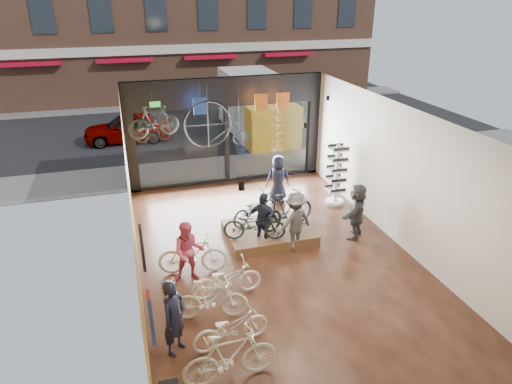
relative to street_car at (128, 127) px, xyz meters
name	(u,v)px	position (x,y,z in m)	size (l,w,h in m)	color
ground_plane	(281,267)	(3.29, -12.00, -0.70)	(7.00, 12.00, 0.04)	black
ceiling	(285,121)	(3.29, -12.00, 3.14)	(7.00, 12.00, 0.04)	black
wall_left	(132,218)	(-0.23, -12.00, 1.22)	(0.04, 12.00, 3.80)	#A16F24
wall_right	(411,183)	(6.81, -12.00, 1.22)	(0.04, 12.00, 3.80)	beige
storefront	(226,131)	(3.29, -6.00, 1.22)	(7.00, 0.26, 3.80)	black
exit_sign	(155,104)	(0.89, -6.12, 2.37)	(0.35, 0.06, 0.18)	#198C26
street_road	(190,120)	(3.29, 3.00, -0.69)	(30.00, 18.00, 0.02)	black
sidewalk_near	(221,168)	(3.29, -4.80, -0.62)	(30.00, 2.40, 0.12)	slate
sidewalk_far	(180,103)	(3.29, 7.00, -0.62)	(30.00, 2.00, 0.12)	slate
street_car	(128,127)	(0.00, 0.00, 0.00)	(1.60, 3.97, 1.35)	gray
box_truck	(259,108)	(6.02, -1.00, 0.74)	(2.40, 7.20, 2.84)	silver
floor_bike_1	(230,357)	(1.17, -15.25, -0.15)	(0.50, 1.77, 1.06)	silver
floor_bike_2	(231,327)	(1.40, -14.37, -0.26)	(0.55, 1.59, 0.83)	silver
floor_bike_3	(211,299)	(1.18, -13.46, -0.20)	(0.45, 1.59, 0.96)	silver
floor_bike_4	(227,279)	(1.68, -12.77, -0.24)	(0.57, 1.65, 0.87)	silver
floor_bike_5	(193,255)	(1.10, -11.63, -0.16)	(0.48, 1.72, 1.03)	silver
display_platform	(269,233)	(3.44, -10.49, -0.53)	(2.40, 1.80, 0.30)	#452819
display_bike_left	(255,224)	(2.89, -10.95, 0.06)	(0.59, 1.68, 0.88)	black
display_bike_mid	(287,210)	(3.96, -10.56, 0.16)	(0.51, 1.79, 1.08)	black
display_bike_right	(255,208)	(3.18, -9.97, 0.05)	(0.57, 1.63, 0.86)	black
customer_0	(174,317)	(0.33, -14.23, 0.12)	(0.58, 0.38, 1.60)	#161C33
customer_1	(189,252)	(0.97, -11.90, 0.10)	(0.76, 0.59, 1.56)	#CC4C72
customer_2	(264,220)	(3.16, -10.89, 0.12)	(0.93, 0.39, 1.59)	#161C33
customer_3	(294,222)	(3.89, -11.28, 0.17)	(1.09, 0.63, 1.69)	#3F3F44
customer_4	(278,179)	(4.48, -8.25, 0.13)	(0.79, 0.51, 1.61)	#161C33
customer_5	(357,211)	(5.83, -11.12, 0.13)	(1.50, 0.48, 1.62)	#3F3F44
sunglasses_rack	(336,175)	(6.24, -8.92, 0.34)	(0.60, 0.49, 2.02)	white
wall_merch	(155,348)	(-0.09, -15.50, 0.62)	(0.40, 2.40, 2.60)	navy
penny_farthing	(218,125)	(2.73, -7.30, 1.82)	(1.93, 0.06, 1.55)	black
hung_bike	(154,121)	(0.70, -7.80, 2.25)	(0.45, 1.58, 0.95)	black
jersey_left	(200,106)	(2.27, -6.80, 2.37)	(0.45, 0.03, 0.55)	#1E3F99
jersey_mid	(261,102)	(4.34, -6.80, 2.37)	(0.45, 0.03, 0.55)	#CC5919
jersey_right	(283,101)	(5.12, -6.80, 2.37)	(0.45, 0.03, 0.55)	#CC5919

